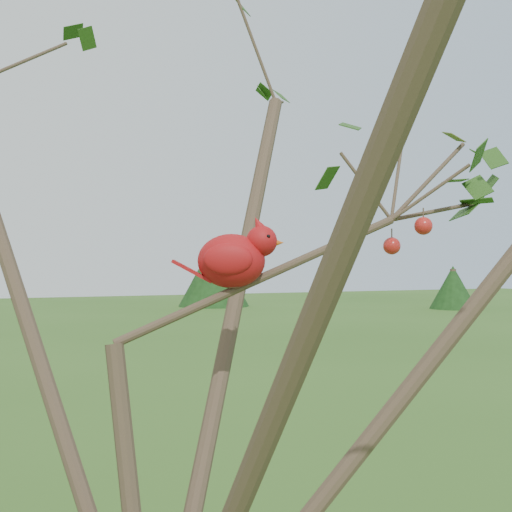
% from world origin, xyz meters
% --- Properties ---
extents(crabapple_tree, '(2.35, 2.05, 2.95)m').
position_xyz_m(crabapple_tree, '(0.03, -0.02, 2.12)').
color(crabapple_tree, '#433224').
rests_on(crabapple_tree, ground).
extents(cardinal, '(0.22, 0.15, 0.16)m').
position_xyz_m(cardinal, '(0.19, 0.08, 2.11)').
color(cardinal, '#AC140E').
rests_on(cardinal, ground).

